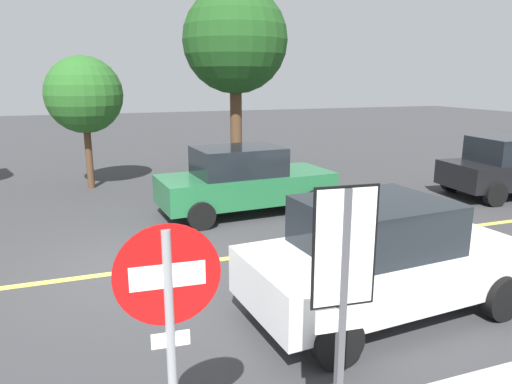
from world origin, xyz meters
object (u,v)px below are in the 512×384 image
at_px(car_black_near_curb, 511,167).
at_px(tree_left_verge, 235,41).
at_px(car_green_approaching, 244,180).
at_px(tree_right_verge, 84,95).
at_px(stop_sign, 170,322).
at_px(car_white_mid_road, 380,257).
at_px(speed_limit_sign, 343,279).

xyz_separation_m(car_black_near_curb, tree_left_verge, (-6.49, 5.46, 3.64)).
distance_m(car_green_approaching, tree_right_verge, 5.88).
bearing_deg(tree_left_verge, stop_sign, -109.71).
bearing_deg(tree_right_verge, car_white_mid_road, -69.27).
height_order(speed_limit_sign, tree_right_verge, tree_right_verge).
height_order(car_black_near_curb, car_green_approaching, car_black_near_curb).
distance_m(speed_limit_sign, tree_left_verge, 13.12).
bearing_deg(car_green_approaching, tree_left_verge, 74.61).
distance_m(car_black_near_curb, tree_right_verge, 12.57).
xyz_separation_m(car_black_near_curb, car_white_mid_road, (-7.58, -4.69, -0.01)).
relative_size(car_green_approaching, tree_right_verge, 1.11).
distance_m(car_white_mid_road, tree_left_verge, 10.84).
relative_size(stop_sign, car_white_mid_road, 0.56).
relative_size(speed_limit_sign, tree_right_verge, 0.64).
bearing_deg(car_white_mid_road, tree_left_verge, 83.87).
relative_size(car_black_near_curb, tree_right_verge, 1.01).
xyz_separation_m(speed_limit_sign, tree_right_verge, (-1.74, 12.13, 1.05)).
relative_size(speed_limit_sign, car_green_approaching, 0.57).
relative_size(stop_sign, speed_limit_sign, 0.93).
bearing_deg(car_green_approaching, tree_right_verge, 129.92).
bearing_deg(car_black_near_curb, tree_left_verge, 139.91).
distance_m(car_black_near_curb, car_white_mid_road, 8.91).
bearing_deg(speed_limit_sign, tree_right_verge, 98.14).
height_order(car_white_mid_road, tree_right_verge, tree_right_verge).
relative_size(tree_left_verge, tree_right_verge, 1.58).
bearing_deg(tree_left_verge, tree_right_verge, -176.10).
bearing_deg(car_green_approaching, stop_sign, -112.15).
relative_size(speed_limit_sign, car_black_near_curb, 0.63).
height_order(stop_sign, car_green_approaching, stop_sign).
bearing_deg(stop_sign, car_green_approaching, 67.85).
height_order(speed_limit_sign, car_black_near_curb, speed_limit_sign).
bearing_deg(car_white_mid_road, car_green_approaching, 91.72).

